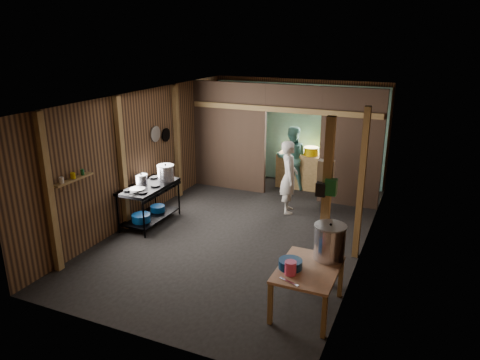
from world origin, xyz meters
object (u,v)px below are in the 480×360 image
at_px(stove_pot_large, 166,173).
at_px(cook, 289,177).
at_px(pink_bucket, 291,268).
at_px(prep_table, 307,289).
at_px(yellow_tub, 311,151).
at_px(stock_pot, 330,243).
at_px(gas_range, 150,204).

relative_size(stove_pot_large, cook, 0.22).
bearing_deg(pink_bucket, cook, 107.96).
bearing_deg(prep_table, pink_bucket, -125.04).
relative_size(prep_table, pink_bucket, 5.92).
height_order(stove_pot_large, cook, cook).
bearing_deg(prep_table, yellow_tub, 104.72).
relative_size(pink_bucket, yellow_tub, 0.52).
relative_size(prep_table, stock_pot, 2.08).
bearing_deg(cook, pink_bucket, 177.88).
bearing_deg(gas_range, cook, 35.75).
relative_size(prep_table, cook, 0.70).
height_order(pink_bucket, yellow_tub, yellow_tub).
relative_size(yellow_tub, cook, 0.23).
xyz_separation_m(prep_table, yellow_tub, (-1.32, 5.02, 0.63)).
relative_size(stove_pot_large, pink_bucket, 1.89).
height_order(prep_table, cook, cook).
bearing_deg(stock_pot, prep_table, -115.41).
bearing_deg(stove_pot_large, pink_bucket, -34.10).
distance_m(prep_table, stove_pot_large, 4.13).
distance_m(gas_range, prep_table, 4.06).
relative_size(stock_pot, pink_bucket, 2.85).
relative_size(pink_bucket, cook, 0.12).
xyz_separation_m(prep_table, cook, (-1.34, 3.35, 0.46)).
bearing_deg(gas_range, pink_bucket, -28.24).
height_order(gas_range, prep_table, gas_range).
xyz_separation_m(gas_range, stove_pot_large, (0.17, 0.38, 0.56)).
height_order(gas_range, stock_pot, stock_pot).
bearing_deg(gas_range, yellow_tub, 54.70).
distance_m(stove_pot_large, pink_bucket, 4.07).
xyz_separation_m(gas_range, stock_pot, (3.90, -1.25, 0.48)).
height_order(gas_range, cook, cook).
relative_size(gas_range, cook, 0.88).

